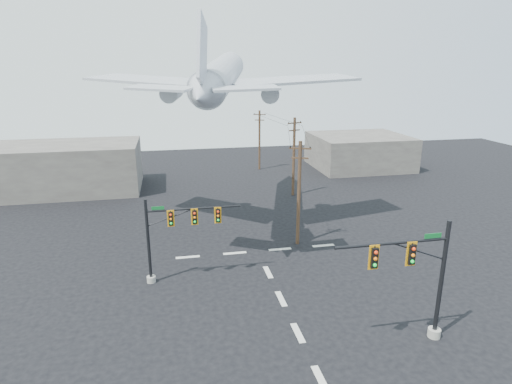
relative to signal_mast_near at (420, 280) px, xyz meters
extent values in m
plane|color=black|center=(-6.40, 2.00, -3.95)|extent=(120.00, 120.00, 0.00)
cube|color=beige|center=(-6.40, -2.00, -3.94)|extent=(0.40, 2.00, 0.01)
cube|color=beige|center=(-6.40, 2.00, -3.94)|extent=(0.40, 2.00, 0.01)
cube|color=beige|center=(-6.40, 6.00, -3.94)|extent=(0.40, 2.00, 0.01)
cube|color=beige|center=(-6.40, 10.00, -3.94)|extent=(0.40, 2.00, 0.01)
cube|color=beige|center=(-12.40, 14.00, -3.94)|extent=(2.00, 0.40, 0.01)
cube|color=beige|center=(-8.40, 14.00, -3.94)|extent=(2.00, 0.40, 0.01)
cube|color=beige|center=(-4.40, 14.00, -3.94)|extent=(2.00, 0.40, 0.01)
cube|color=beige|center=(-0.40, 14.00, -3.94)|extent=(2.00, 0.40, 0.01)
cylinder|color=#99978B|center=(1.42, 0.05, -3.68)|extent=(0.74, 0.74, 0.53)
cylinder|color=black|center=(1.42, 0.05, -0.26)|extent=(0.25, 0.25, 7.37)
cylinder|color=black|center=(-1.87, 0.05, 2.37)|extent=(6.59, 0.17, 0.17)
cylinder|color=black|center=(-0.23, 0.05, 1.74)|extent=(3.53, 0.08, 0.08)
cube|color=black|center=(-0.77, -0.11, 1.70)|extent=(0.36, 0.32, 1.16)
cube|color=orange|center=(-0.77, -0.09, 1.70)|extent=(0.58, 0.04, 1.42)
sphere|color=red|center=(-0.77, -0.29, 2.07)|extent=(0.21, 0.21, 0.21)
sphere|color=orange|center=(-0.77, -0.29, 1.70)|extent=(0.21, 0.21, 0.21)
sphere|color=#0DDB37|center=(-0.77, -0.29, 1.34)|extent=(0.21, 0.21, 0.21)
cube|color=black|center=(-2.97, -0.11, 1.70)|extent=(0.36, 0.32, 1.16)
cube|color=orange|center=(-2.97, -0.09, 1.70)|extent=(0.58, 0.04, 1.42)
sphere|color=red|center=(-2.97, -0.29, 2.07)|extent=(0.21, 0.21, 0.21)
sphere|color=orange|center=(-2.97, -0.29, 1.70)|extent=(0.21, 0.21, 0.21)
sphere|color=#0DDB37|center=(-2.97, -0.29, 1.34)|extent=(0.21, 0.21, 0.21)
cube|color=#0D5C23|center=(0.48, -0.01, 2.63)|extent=(1.00, 0.04, 0.27)
cylinder|color=#99978B|center=(-15.26, 10.23, -3.71)|extent=(0.65, 0.65, 0.46)
cylinder|color=black|center=(-15.26, 10.23, -0.71)|extent=(0.22, 0.22, 6.47)
cylinder|color=black|center=(-11.87, 10.23, 1.60)|extent=(6.76, 0.15, 0.15)
cylinder|color=black|center=(-13.57, 10.23, 1.05)|extent=(3.56, 0.07, 0.07)
cube|color=black|center=(-13.57, 10.09, 1.02)|extent=(0.31, 0.28, 1.02)
cube|color=orange|center=(-13.57, 10.11, 1.02)|extent=(0.51, 0.04, 1.25)
sphere|color=red|center=(-13.57, 9.93, 1.34)|extent=(0.18, 0.18, 0.18)
sphere|color=orange|center=(-13.57, 9.93, 1.02)|extent=(0.18, 0.18, 0.18)
sphere|color=#0DDB37|center=(-13.57, 9.93, 0.70)|extent=(0.18, 0.18, 0.18)
cube|color=black|center=(-11.87, 10.09, 1.02)|extent=(0.31, 0.28, 1.02)
cube|color=orange|center=(-11.87, 10.11, 1.02)|extent=(0.51, 0.04, 1.25)
sphere|color=red|center=(-11.87, 9.93, 1.34)|extent=(0.18, 0.18, 0.18)
sphere|color=orange|center=(-11.87, 9.93, 1.02)|extent=(0.18, 0.18, 0.18)
sphere|color=#0DDB37|center=(-11.87, 9.93, 0.70)|extent=(0.18, 0.18, 0.18)
cube|color=black|center=(-10.18, 10.09, 1.02)|extent=(0.31, 0.28, 1.02)
cube|color=orange|center=(-10.18, 10.11, 1.02)|extent=(0.51, 0.04, 1.25)
sphere|color=red|center=(-10.18, 9.93, 1.34)|extent=(0.18, 0.18, 0.18)
sphere|color=orange|center=(-10.18, 9.93, 1.02)|extent=(0.18, 0.18, 0.18)
sphere|color=#0DDB37|center=(-10.18, 9.93, 0.70)|extent=(0.18, 0.18, 0.18)
cube|color=#0D5C23|center=(-14.42, 10.17, 1.83)|extent=(0.88, 0.04, 0.24)
cylinder|color=#4C3420|center=(-2.54, 14.91, 0.72)|extent=(0.31, 0.31, 9.34)
cube|color=#4C3420|center=(-2.54, 14.91, 4.77)|extent=(1.79, 0.77, 0.12)
cube|color=#4C3420|center=(-2.54, 14.91, 3.94)|extent=(1.40, 0.63, 0.12)
cylinder|color=black|center=(-3.31, 15.20, 4.88)|extent=(0.10, 0.10, 0.12)
cylinder|color=black|center=(-2.54, 14.91, 4.88)|extent=(0.10, 0.10, 0.12)
cylinder|color=black|center=(-1.76, 14.61, 4.88)|extent=(0.10, 0.10, 0.12)
cylinder|color=#4C3420|center=(1.23, 29.37, 0.82)|extent=(0.32, 0.32, 9.54)
cube|color=#4C3420|center=(1.23, 29.37, 4.95)|extent=(1.86, 0.76, 0.13)
cube|color=#4C3420|center=(1.23, 29.37, 4.09)|extent=(1.46, 0.62, 0.13)
cylinder|color=black|center=(0.42, 29.09, 5.06)|extent=(0.11, 0.11, 0.13)
cylinder|color=black|center=(1.23, 29.37, 5.06)|extent=(0.11, 0.11, 0.13)
cylinder|color=black|center=(2.04, 29.66, 5.06)|extent=(0.11, 0.11, 0.13)
cylinder|color=#4C3420|center=(-0.03, 43.46, 0.54)|extent=(0.31, 0.31, 8.98)
cube|color=#4C3420|center=(-0.03, 43.46, 4.42)|extent=(1.75, 0.79, 0.12)
cube|color=#4C3420|center=(-0.03, 43.46, 3.60)|extent=(1.37, 0.64, 0.12)
cylinder|color=black|center=(-0.79, 43.76, 4.52)|extent=(0.10, 0.10, 0.12)
cylinder|color=black|center=(-0.03, 43.46, 4.52)|extent=(0.10, 0.10, 0.12)
cylinder|color=black|center=(0.73, 43.15, 4.52)|extent=(0.10, 0.10, 0.12)
cylinder|color=black|center=(-1.50, 22.14, 4.81)|extent=(3.77, 14.47, 0.03)
cylinder|color=black|center=(-0.24, 36.41, 4.63)|extent=(1.25, 14.08, 0.03)
cylinder|color=black|center=(0.19, 22.14, 4.81)|extent=(3.83, 14.47, 0.03)
cylinder|color=black|center=(1.44, 36.41, 4.63)|extent=(1.33, 14.08, 0.03)
cylinder|color=#ACB0B9|center=(-8.32, 21.56, 10.62)|extent=(7.30, 18.87, 4.59)
cone|color=#ACB0B9|center=(-5.64, 32.52, 11.64)|extent=(3.89, 4.94, 3.30)
cone|color=#ACB0B9|center=(-11.00, 10.61, 9.61)|extent=(3.60, 4.84, 3.00)
cube|color=#ACB0B9|center=(-15.00, 21.91, 10.23)|extent=(11.91, 10.70, 0.60)
cube|color=#ACB0B9|center=(-2.24, 18.78, 10.23)|extent=(12.52, 6.39, 0.60)
cylinder|color=#ACB0B9|center=(-12.88, 22.29, 9.11)|extent=(2.34, 3.38, 1.91)
cylinder|color=#ACB0B9|center=(-3.95, 20.10, 9.11)|extent=(2.34, 3.38, 1.91)
cube|color=#ACB0B9|center=(-10.82, 11.37, 12.45)|extent=(1.25, 4.26, 5.32)
cube|color=#ACB0B9|center=(-13.74, 11.78, 10.02)|extent=(5.00, 3.99, 0.35)
cube|color=#ACB0B9|center=(-8.03, 10.38, 10.02)|extent=(4.64, 2.13, 0.35)
cube|color=slate|center=(-26.40, 37.00, -0.95)|extent=(18.00, 10.00, 6.00)
cube|color=slate|center=(15.60, 42.00, -1.45)|extent=(14.00, 12.00, 5.00)
camera|label=1|loc=(-13.30, -19.29, 11.61)|focal=30.00mm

